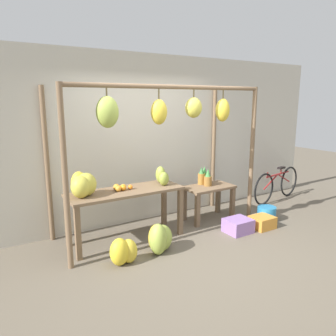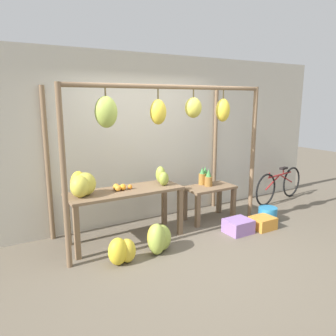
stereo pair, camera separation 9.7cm
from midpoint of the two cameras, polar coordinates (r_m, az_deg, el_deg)
name	(u,v)px [view 2 (the right image)]	position (r m, az deg, el deg)	size (l,w,h in m)	color
ground_plane	(193,254)	(4.61, 5.03, -14.75)	(20.00, 20.00, 0.00)	#665B4C
shop_wall_back	(140,140)	(5.54, -4.35, 4.95)	(8.00, 0.08, 2.80)	beige
stall_awning	(162,128)	(4.66, -0.50, 7.06)	(3.13, 1.15, 2.26)	brown
display_table_main	(125,198)	(4.84, -6.85, -5.21)	(1.69, 0.59, 0.77)	brown
display_table_side	(209,194)	(5.73, 7.69, -4.50)	(0.86, 0.49, 0.60)	brown
banana_pile_on_table	(82,185)	(4.58, -14.19, -2.82)	(0.44, 0.42, 0.34)	gold
orange_pile	(121,187)	(4.80, -7.70, -3.35)	(0.28, 0.16, 0.10)	orange
pineapple_cluster	(205,178)	(5.75, 7.00, -1.70)	(0.21, 0.30, 0.31)	#A3702D
banana_pile_ground_left	(122,251)	(4.33, -7.44, -14.16)	(0.45, 0.34, 0.36)	gold
banana_pile_ground_right	(158,238)	(4.57, -1.09, -12.16)	(0.48, 0.45, 0.44)	#9EB247
fruit_crate_white	(238,226)	(5.35, 12.65, -9.86)	(0.40, 0.35, 0.22)	#9970B7
blue_bucket	(268,214)	(5.95, 17.40, -7.72)	(0.32, 0.32, 0.25)	teal
parked_bicycle	(279,185)	(7.13, 19.19, -2.79)	(1.60, 0.31, 0.69)	black
papaya_pile	(162,176)	(5.08, -0.52, -1.46)	(0.22, 0.35, 0.26)	#93A33D
fruit_crate_purple	(263,223)	(5.62, 16.67, -9.14)	(0.36, 0.31, 0.20)	orange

